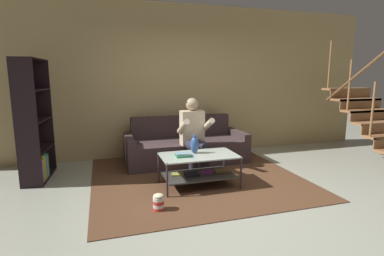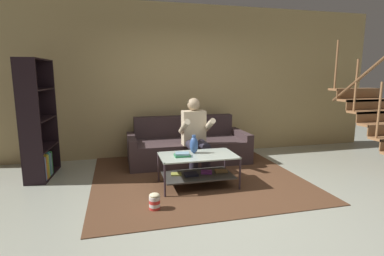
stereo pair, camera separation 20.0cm
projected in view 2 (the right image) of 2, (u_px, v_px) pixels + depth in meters
ground at (222, 201)px, 3.78m from camera, size 16.80×16.80×0.00m
back_partition at (180, 81)px, 5.88m from camera, size 8.40×0.12×2.90m
couch at (188, 147)px, 5.46m from camera, size 2.14×0.89×0.81m
person_seated_center at (195, 132)px, 4.90m from camera, size 0.50×0.58×1.20m
coffee_table at (198, 166)px, 4.24m from camera, size 1.07×0.61×0.46m
area_rug at (194, 174)px, 4.78m from camera, size 3.11×3.19×0.01m
vase at (194, 145)px, 4.28m from camera, size 0.12×0.12×0.27m
book_stack at (182, 155)px, 4.13m from camera, size 0.22×0.18×0.05m
bookshelf at (36, 133)px, 4.55m from camera, size 0.37×0.91×1.81m
popcorn_tub at (155, 202)px, 3.51m from camera, size 0.13×0.13×0.20m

